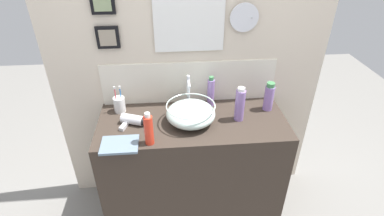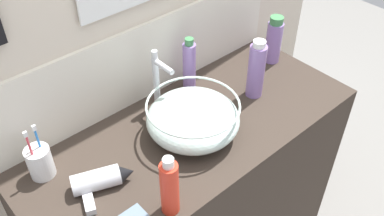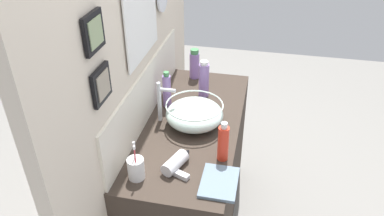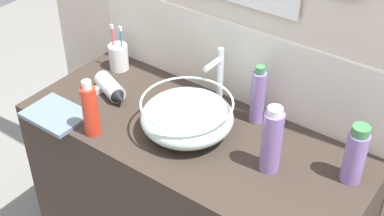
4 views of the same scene
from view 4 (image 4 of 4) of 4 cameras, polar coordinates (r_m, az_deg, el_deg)
name	(u,v)px [view 4 (image 4 of 4)]	position (r m, az deg, el deg)	size (l,w,h in m)	color
vanity_counter	(193,215)	(2.17, 0.09, -11.33)	(1.26, 0.54, 0.85)	#382D26
back_panel	(243,13)	(1.91, 5.45, 10.03)	(1.94, 0.10, 2.37)	beige
glass_bowl_sink	(187,117)	(1.83, -0.54, -0.91)	(0.32, 0.32, 0.13)	silver
faucet	(218,75)	(1.92, 2.84, 3.49)	(0.02, 0.11, 0.24)	silver
hair_drier	(110,90)	(2.06, -8.78, 1.96)	(0.20, 0.14, 0.07)	silver
toothbrush_cup	(119,57)	(2.21, -7.84, 5.45)	(0.08, 0.08, 0.20)	white
shampoo_bottle	(355,155)	(1.70, 17.01, -4.80)	(0.07, 0.07, 0.21)	#8C6BB2
soap_dispenser	(90,110)	(1.84, -10.82, -0.20)	(0.05, 0.05, 0.22)	red
lotion_bottle	(258,96)	(1.88, 7.03, 1.26)	(0.05, 0.05, 0.23)	#8C6BB2
spray_bottle	(272,141)	(1.67, 8.51, -3.45)	(0.06, 0.06, 0.24)	#8C6BB2
hand_towel	(56,115)	(2.00, -14.32, -0.68)	(0.22, 0.17, 0.02)	slate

